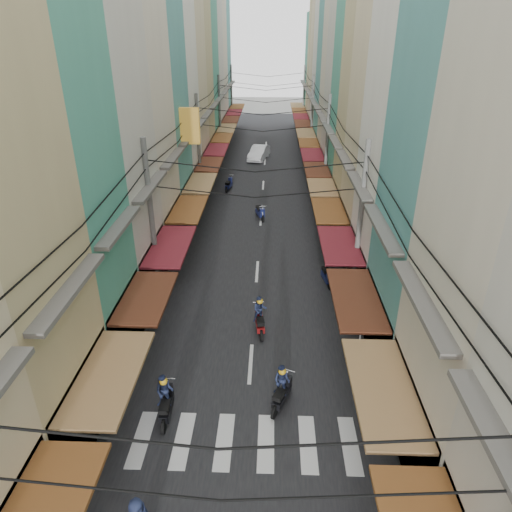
% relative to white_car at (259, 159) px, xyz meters
% --- Properties ---
extents(ground, '(160.00, 160.00, 0.00)m').
position_rel_white_car_xyz_m(ground, '(0.66, -30.93, 0.00)').
color(ground, slate).
rests_on(ground, ground).
extents(road, '(10.00, 80.00, 0.02)m').
position_rel_white_car_xyz_m(road, '(0.66, -10.93, 0.01)').
color(road, black).
rests_on(road, ground).
extents(sidewalk_left, '(3.00, 80.00, 0.06)m').
position_rel_white_car_xyz_m(sidewalk_left, '(-5.84, -10.93, 0.03)').
color(sidewalk_left, gray).
rests_on(sidewalk_left, ground).
extents(sidewalk_right, '(3.00, 80.00, 0.06)m').
position_rel_white_car_xyz_m(sidewalk_right, '(7.16, -10.93, 0.03)').
color(sidewalk_right, gray).
rests_on(sidewalk_right, ground).
extents(crosswalk, '(7.55, 2.40, 0.01)m').
position_rel_white_car_xyz_m(crosswalk, '(0.66, -36.93, 0.03)').
color(crosswalk, silver).
rests_on(crosswalk, ground).
extents(building_row_left, '(7.80, 67.67, 23.70)m').
position_rel_white_car_xyz_m(building_row_left, '(-7.26, -14.37, 9.78)').
color(building_row_left, silver).
rests_on(building_row_left, ground).
extents(building_row_right, '(7.80, 68.98, 22.59)m').
position_rel_white_car_xyz_m(building_row_right, '(8.58, -14.49, 9.41)').
color(building_row_right, teal).
rests_on(building_row_right, ground).
extents(utility_poles, '(10.20, 66.13, 8.20)m').
position_rel_white_car_xyz_m(utility_poles, '(0.66, -15.92, 6.59)').
color(utility_poles, slate).
rests_on(utility_poles, ground).
extents(white_car, '(5.32, 2.98, 1.77)m').
position_rel_white_car_xyz_m(white_car, '(0.00, 0.00, 0.00)').
color(white_car, '#BABBBF').
rests_on(white_car, ground).
extents(bicycle, '(1.55, 0.72, 1.03)m').
position_rel_white_car_xyz_m(bicycle, '(8.16, -28.62, 0.00)').
color(bicycle, black).
rests_on(bicycle, ground).
extents(moving_scooters, '(7.07, 27.39, 1.86)m').
position_rel_white_car_xyz_m(moving_scooters, '(0.37, -28.50, 0.54)').
color(moving_scooters, black).
rests_on(moving_scooters, ground).
extents(parked_scooters, '(12.92, 13.10, 1.01)m').
position_rel_white_car_xyz_m(parked_scooters, '(5.39, -34.79, 0.47)').
color(parked_scooters, black).
rests_on(parked_scooters, ground).
extents(pedestrians, '(13.07, 25.57, 2.14)m').
position_rel_white_car_xyz_m(pedestrians, '(-3.48, -27.32, 1.00)').
color(pedestrians, '#2A202B').
rests_on(pedestrians, ground).
extents(market_umbrella, '(2.03, 2.03, 2.14)m').
position_rel_white_car_xyz_m(market_umbrella, '(7.51, -35.44, 1.88)').
color(market_umbrella, '#B2B2B7').
rests_on(market_umbrella, ground).
extents(traffic_sign, '(0.10, 0.63, 2.86)m').
position_rel_white_car_xyz_m(traffic_sign, '(5.44, -31.09, 2.08)').
color(traffic_sign, slate).
rests_on(traffic_sign, ground).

